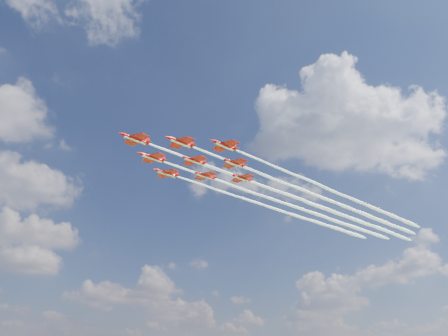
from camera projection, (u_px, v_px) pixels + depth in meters
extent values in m
cylinder|color=#BE0A0B|center=(135.00, 139.00, 114.24)|extent=(7.05, 2.05, 0.96)
cone|color=#BE0A0B|center=(121.00, 134.00, 111.50)|extent=(1.88, 1.22, 0.96)
cone|color=#BE0A0B|center=(148.00, 144.00, 116.81)|extent=(1.43, 1.07, 0.87)
ellipsoid|color=black|center=(130.00, 136.00, 113.30)|extent=(1.92, 1.07, 0.63)
cube|color=#BE0A0B|center=(137.00, 140.00, 114.49)|extent=(4.02, 8.37, 0.12)
cube|color=#BE0A0B|center=(147.00, 143.00, 116.42)|extent=(1.70, 3.30, 0.10)
cube|color=#BE0A0B|center=(147.00, 141.00, 116.85)|extent=(1.40, 0.34, 1.57)
cube|color=silver|center=(135.00, 140.00, 114.06)|extent=(6.59, 1.81, 0.10)
cylinder|color=#BE0A0B|center=(181.00, 142.00, 116.00)|extent=(7.05, 2.05, 0.96)
cone|color=#BE0A0B|center=(167.00, 137.00, 113.26)|extent=(1.88, 1.22, 0.96)
cone|color=#BE0A0B|center=(193.00, 147.00, 118.57)|extent=(1.43, 1.07, 0.87)
ellipsoid|color=black|center=(175.00, 139.00, 115.06)|extent=(1.92, 1.07, 0.63)
cube|color=#BE0A0B|center=(182.00, 143.00, 116.25)|extent=(4.02, 8.37, 0.12)
cube|color=#BE0A0B|center=(191.00, 146.00, 118.18)|extent=(1.70, 3.30, 0.10)
cube|color=#BE0A0B|center=(191.00, 144.00, 118.61)|extent=(1.40, 0.34, 1.57)
cube|color=silver|center=(181.00, 144.00, 115.82)|extent=(6.59, 1.81, 0.10)
cylinder|color=#BE0A0B|center=(152.00, 158.00, 124.83)|extent=(7.05, 2.05, 0.96)
cone|color=#BE0A0B|center=(139.00, 153.00, 122.10)|extent=(1.88, 1.22, 0.96)
cone|color=#BE0A0B|center=(164.00, 162.00, 127.40)|extent=(1.43, 1.07, 0.87)
ellipsoid|color=black|center=(147.00, 155.00, 123.89)|extent=(1.92, 1.07, 0.63)
cube|color=#BE0A0B|center=(154.00, 158.00, 125.09)|extent=(4.02, 8.37, 0.12)
cube|color=#BE0A0B|center=(162.00, 161.00, 127.02)|extent=(1.70, 3.30, 0.10)
cube|color=#BE0A0B|center=(163.00, 159.00, 127.44)|extent=(1.40, 0.34, 1.57)
cube|color=silver|center=(152.00, 159.00, 124.66)|extent=(6.59, 1.81, 0.10)
cylinder|color=#BE0A0B|center=(225.00, 146.00, 117.76)|extent=(7.05, 2.05, 0.96)
cone|color=#BE0A0B|center=(213.00, 140.00, 115.02)|extent=(1.88, 1.22, 0.96)
cone|color=#BE0A0B|center=(235.00, 150.00, 120.33)|extent=(1.43, 1.07, 0.87)
ellipsoid|color=black|center=(220.00, 142.00, 116.82)|extent=(1.92, 1.07, 0.63)
cube|color=#BE0A0B|center=(226.00, 146.00, 118.01)|extent=(4.02, 8.37, 0.12)
cube|color=#BE0A0B|center=(234.00, 149.00, 119.94)|extent=(1.70, 3.30, 0.10)
cube|color=#BE0A0B|center=(234.00, 147.00, 120.37)|extent=(1.40, 0.34, 1.57)
cube|color=silver|center=(225.00, 147.00, 117.58)|extent=(6.59, 1.81, 0.10)
cylinder|color=#BE0A0B|center=(194.00, 160.00, 126.59)|extent=(7.05, 2.05, 0.96)
cone|color=#BE0A0B|center=(182.00, 156.00, 123.86)|extent=(1.88, 1.22, 0.96)
cone|color=#BE0A0B|center=(204.00, 164.00, 129.16)|extent=(1.43, 1.07, 0.87)
ellipsoid|color=black|center=(189.00, 157.00, 125.66)|extent=(1.92, 1.07, 0.63)
cube|color=#BE0A0B|center=(195.00, 161.00, 126.85)|extent=(4.02, 8.37, 0.12)
cube|color=#BE0A0B|center=(203.00, 164.00, 128.78)|extent=(1.70, 3.30, 0.10)
cube|color=#BE0A0B|center=(203.00, 161.00, 129.20)|extent=(1.40, 0.34, 1.57)
cube|color=silver|center=(194.00, 162.00, 126.42)|extent=(6.59, 1.81, 0.10)
cylinder|color=#BE0A0B|center=(167.00, 173.00, 135.43)|extent=(7.05, 2.05, 0.96)
cone|color=#BE0A0B|center=(155.00, 169.00, 132.69)|extent=(1.88, 1.22, 0.96)
cone|color=#BE0A0B|center=(177.00, 177.00, 138.00)|extent=(1.43, 1.07, 0.87)
ellipsoid|color=black|center=(162.00, 171.00, 134.49)|extent=(1.92, 1.07, 0.63)
cube|color=#BE0A0B|center=(168.00, 174.00, 135.68)|extent=(4.02, 8.37, 0.12)
cube|color=#BE0A0B|center=(176.00, 176.00, 137.61)|extent=(1.70, 3.30, 0.10)
cube|color=#BE0A0B|center=(176.00, 174.00, 138.04)|extent=(1.40, 0.34, 1.57)
cube|color=silver|center=(167.00, 175.00, 135.25)|extent=(6.59, 1.81, 0.10)
cylinder|color=#BE0A0B|center=(234.00, 163.00, 128.35)|extent=(7.05, 2.05, 0.96)
cone|color=#BE0A0B|center=(223.00, 159.00, 125.62)|extent=(1.88, 1.22, 0.96)
cone|color=#BE0A0B|center=(244.00, 167.00, 130.92)|extent=(1.43, 1.07, 0.87)
ellipsoid|color=black|center=(229.00, 160.00, 127.42)|extent=(1.92, 1.07, 0.63)
cube|color=#BE0A0B|center=(235.00, 164.00, 128.61)|extent=(4.02, 8.37, 0.12)
cube|color=#BE0A0B|center=(242.00, 166.00, 130.54)|extent=(1.70, 3.30, 0.10)
cube|color=#BE0A0B|center=(242.00, 164.00, 130.96)|extent=(1.40, 0.34, 1.57)
cube|color=silver|center=(234.00, 164.00, 128.18)|extent=(6.59, 1.81, 0.10)
cylinder|color=#BE0A0B|center=(205.00, 176.00, 137.19)|extent=(7.05, 2.05, 0.96)
cone|color=#BE0A0B|center=(194.00, 172.00, 134.45)|extent=(1.88, 1.22, 0.96)
cone|color=#BE0A0B|center=(214.00, 179.00, 139.76)|extent=(1.43, 1.07, 0.87)
ellipsoid|color=black|center=(200.00, 173.00, 136.25)|extent=(1.92, 1.07, 0.63)
cube|color=#BE0A0B|center=(206.00, 176.00, 137.44)|extent=(4.02, 8.37, 0.12)
cube|color=#BE0A0B|center=(213.00, 178.00, 139.37)|extent=(1.70, 3.30, 0.10)
cube|color=#BE0A0B|center=(213.00, 176.00, 139.80)|extent=(1.40, 0.34, 1.57)
cube|color=silver|center=(205.00, 177.00, 137.01)|extent=(6.59, 1.81, 0.10)
cylinder|color=#BE0A0B|center=(242.00, 178.00, 138.95)|extent=(7.05, 2.05, 0.96)
cone|color=#BE0A0B|center=(232.00, 174.00, 136.21)|extent=(1.88, 1.22, 0.96)
cone|color=#BE0A0B|center=(250.00, 181.00, 141.52)|extent=(1.43, 1.07, 0.87)
ellipsoid|color=black|center=(238.00, 175.00, 138.01)|extent=(1.92, 1.07, 0.63)
cube|color=#BE0A0B|center=(242.00, 178.00, 139.20)|extent=(4.02, 8.37, 0.12)
cube|color=#BE0A0B|center=(249.00, 181.00, 141.13)|extent=(1.70, 3.30, 0.10)
cube|color=#BE0A0B|center=(249.00, 179.00, 141.56)|extent=(1.40, 0.34, 1.57)
cube|color=silver|center=(242.00, 179.00, 138.77)|extent=(6.59, 1.81, 0.10)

